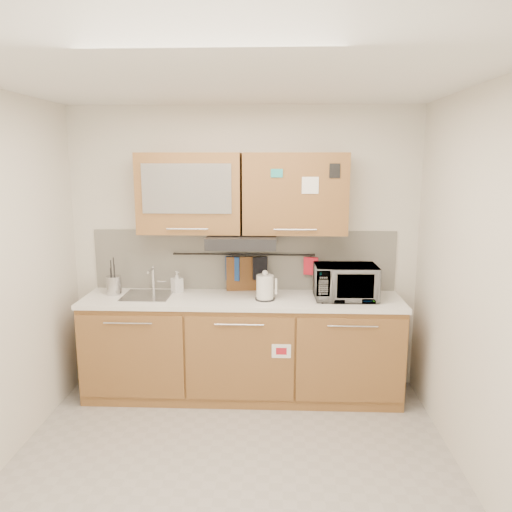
{
  "coord_description": "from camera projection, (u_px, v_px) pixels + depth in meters",
  "views": [
    {
      "loc": [
        0.3,
        -3.06,
        2.13
      ],
      "look_at": [
        0.13,
        1.05,
        1.32
      ],
      "focal_mm": 35.0,
      "sensor_mm": 36.0,
      "label": 1
    }
  ],
  "objects": [
    {
      "name": "range_hood",
      "position": [
        242.0,
        241.0,
        4.37
      ],
      "size": [
        0.6,
        0.46,
        0.1
      ],
      "primitive_type": "cube",
      "color": "black",
      "rests_on": "upper_cabinets"
    },
    {
      "name": "sink",
      "position": [
        148.0,
        295.0,
        4.46
      ],
      "size": [
        0.42,
        0.4,
        0.26
      ],
      "color": "silver",
      "rests_on": "countertop"
    },
    {
      "name": "pot_holder",
      "position": [
        311.0,
        266.0,
        4.58
      ],
      "size": [
        0.13,
        0.05,
        0.16
      ],
      "primitive_type": "cube",
      "rotation": [
        0.0,
        0.0,
        -0.2
      ],
      "color": "red",
      "rests_on": "utensil_rail"
    },
    {
      "name": "utensil_crock",
      "position": [
        114.0,
        285.0,
        4.51
      ],
      "size": [
        0.16,
        0.16,
        0.34
      ],
      "rotation": [
        0.0,
        0.0,
        0.24
      ],
      "color": "#B3B3B8",
      "rests_on": "countertop"
    },
    {
      "name": "utensil_rail",
      "position": [
        244.0,
        254.0,
        4.6
      ],
      "size": [
        1.3,
        0.02,
        0.02
      ],
      "primitive_type": "cylinder",
      "rotation": [
        0.0,
        1.57,
        0.0
      ],
      "color": "black",
      "rests_on": "backsplash"
    },
    {
      "name": "dark_pouch",
      "position": [
        260.0,
        268.0,
        4.6
      ],
      "size": [
        0.14,
        0.09,
        0.21
      ],
      "primitive_type": "cube",
      "rotation": [
        0.0,
        0.0,
        0.41
      ],
      "color": "black",
      "rests_on": "utensil_rail"
    },
    {
      "name": "countertop",
      "position": [
        242.0,
        300.0,
        4.42
      ],
      "size": [
        2.82,
        0.62,
        0.04
      ],
      "primitive_type": "cube",
      "color": "white",
      "rests_on": "base_cabinet"
    },
    {
      "name": "cutting_board",
      "position": [
        245.0,
        280.0,
        4.63
      ],
      "size": [
        0.35,
        0.06,
        0.44
      ],
      "primitive_type": "cube",
      "rotation": [
        0.0,
        0.0,
        0.1
      ],
      "color": "brown",
      "rests_on": "utensil_rail"
    },
    {
      "name": "soap_bottle",
      "position": [
        177.0,
        282.0,
        4.59
      ],
      "size": [
        0.12,
        0.12,
        0.19
      ],
      "primitive_type": "imported",
      "rotation": [
        0.0,
        0.0,
        0.73
      ],
      "color": "#999999",
      "rests_on": "countertop"
    },
    {
      "name": "base_cabinet",
      "position": [
        242.0,
        352.0,
        4.51
      ],
      "size": [
        2.8,
        0.64,
        0.88
      ],
      "color": "#9F7138",
      "rests_on": "floor"
    },
    {
      "name": "wall_back",
      "position": [
        244.0,
        249.0,
        4.64
      ],
      "size": [
        3.2,
        0.0,
        3.2
      ],
      "primitive_type": "plane",
      "rotation": [
        1.57,
        0.0,
        0.0
      ],
      "color": "silver",
      "rests_on": "ground"
    },
    {
      "name": "wall_right",
      "position": [
        484.0,
        294.0,
        3.11
      ],
      "size": [
        0.0,
        3.0,
        3.0
      ],
      "primitive_type": "plane",
      "rotation": [
        1.57,
        0.0,
        -1.57
      ],
      "color": "silver",
      "rests_on": "ground"
    },
    {
      "name": "upper_cabinets",
      "position": [
        242.0,
        193.0,
        4.37
      ],
      "size": [
        1.82,
        0.37,
        0.7
      ],
      "color": "#9F7138",
      "rests_on": "wall_back"
    },
    {
      "name": "oven_mitt",
      "position": [
        233.0,
        269.0,
        4.62
      ],
      "size": [
        0.14,
        0.07,
        0.22
      ],
      "primitive_type": "cube",
      "rotation": [
        0.0,
        0.0,
        -0.31
      ],
      "color": "navy",
      "rests_on": "utensil_rail"
    },
    {
      "name": "microwave",
      "position": [
        345.0,
        282.0,
        4.35
      ],
      "size": [
        0.55,
        0.38,
        0.3
      ],
      "primitive_type": "imported",
      "rotation": [
        0.0,
        0.0,
        0.03
      ],
      "color": "#999999",
      "rests_on": "countertop"
    },
    {
      "name": "toaster",
      "position": [
        341.0,
        289.0,
        4.36
      ],
      "size": [
        0.25,
        0.18,
        0.17
      ],
      "rotation": [
        0.0,
        0.0,
        0.21
      ],
      "color": "black",
      "rests_on": "countertop"
    },
    {
      "name": "backsplash",
      "position": [
        244.0,
        260.0,
        4.65
      ],
      "size": [
        2.8,
        0.02,
        0.56
      ],
      "primitive_type": "cube",
      "color": "silver",
      "rests_on": "countertop"
    },
    {
      "name": "ceiling",
      "position": [
        226.0,
        77.0,
        2.92
      ],
      "size": [
        3.2,
        3.2,
        0.0
      ],
      "primitive_type": "plane",
      "rotation": [
        3.14,
        0.0,
        0.0
      ],
      "color": "white",
      "rests_on": "wall_back"
    },
    {
      "name": "kettle",
      "position": [
        265.0,
        288.0,
        4.33
      ],
      "size": [
        0.19,
        0.17,
        0.26
      ],
      "rotation": [
        0.0,
        0.0,
        0.11
      ],
      "color": "silver",
      "rests_on": "countertop"
    },
    {
      "name": "floor",
      "position": [
        231.0,
        474.0,
        3.42
      ],
      "size": [
        3.2,
        3.2,
        0.0
      ],
      "primitive_type": "plane",
      "color": "#9E9993",
      "rests_on": "ground"
    }
  ]
}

